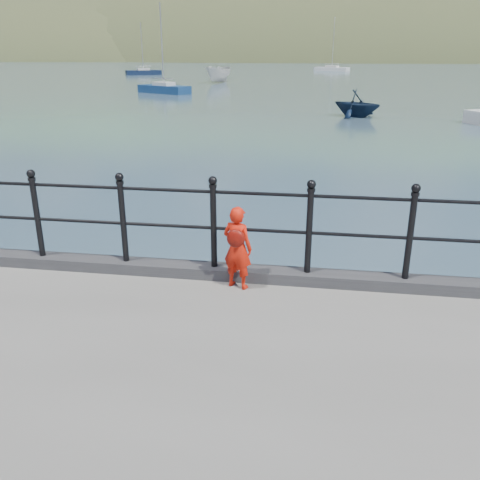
% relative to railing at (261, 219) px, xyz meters
% --- Properties ---
extents(ground, '(600.00, 600.00, 0.00)m').
position_rel_railing_xyz_m(ground, '(-0.00, 0.15, -1.82)').
color(ground, '#2D4251').
rests_on(ground, ground).
extents(kerb, '(60.00, 0.30, 0.15)m').
position_rel_railing_xyz_m(kerb, '(-0.00, -0.00, -0.75)').
color(kerb, '#28282B').
rests_on(kerb, quay).
extents(railing, '(18.11, 0.11, 1.20)m').
position_rel_railing_xyz_m(railing, '(0.00, 0.00, 0.00)').
color(railing, black).
rests_on(railing, kerb).
extents(far_shore, '(830.00, 200.00, 156.00)m').
position_rel_railing_xyz_m(far_shore, '(38.34, 239.56, -24.39)').
color(far_shore, '#333A21').
rests_on(far_shore, ground).
extents(child, '(0.45, 0.37, 1.05)m').
position_rel_railing_xyz_m(child, '(-0.25, -0.26, -0.29)').
color(child, red).
rests_on(child, quay).
extents(launch_white, '(3.28, 5.41, 1.96)m').
position_rel_railing_xyz_m(launch_white, '(-11.74, 57.08, -0.84)').
color(launch_white, silver).
rests_on(launch_white, ground).
extents(launch_navy, '(3.94, 3.84, 1.58)m').
position_rel_railing_xyz_m(launch_navy, '(2.75, 25.78, -1.03)').
color(launch_navy, '#0D1B31').
rests_on(launch_navy, ground).
extents(sailboat_left, '(5.57, 4.24, 7.86)m').
position_rel_railing_xyz_m(sailboat_left, '(-27.43, 75.22, -1.48)').
color(sailboat_left, black).
rests_on(sailboat_left, ground).
extents(sailboat_port, '(5.48, 4.09, 7.83)m').
position_rel_railing_xyz_m(sailboat_port, '(-13.68, 40.87, -1.48)').
color(sailboat_port, navy).
rests_on(sailboat_port, ground).
extents(sailboat_deep, '(6.61, 4.45, 9.43)m').
position_rel_railing_xyz_m(sailboat_deep, '(2.25, 94.24, -1.48)').
color(sailboat_deep, silver).
rests_on(sailboat_deep, ground).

